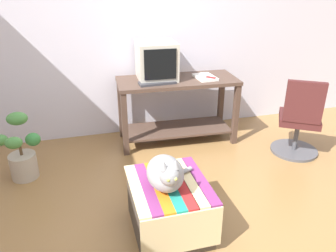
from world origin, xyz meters
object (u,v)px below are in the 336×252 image
object	(u,v)px
cat	(166,173)
office_chair	(299,123)
ottoman_with_blanket	(169,207)
book	(205,77)
stapler	(211,79)
potted_plant	(22,155)
desk	(177,100)
tv_monitor	(156,61)
keyboard	(157,83)

from	to	relation	value
cat	office_chair	size ratio (longest dim) A/B	0.46
ottoman_with_blanket	book	bearing A→B (deg)	60.31
cat	stapler	bearing A→B (deg)	59.11
potted_plant	office_chair	distance (m)	2.90
desk	tv_monitor	size ratio (longest dim) A/B	2.86
tv_monitor	ottoman_with_blanket	world-z (taller)	tv_monitor
ottoman_with_blanket	tv_monitor	bearing A→B (deg)	79.69
cat	potted_plant	bearing A→B (deg)	136.85
book	stapler	size ratio (longest dim) A/B	2.66
ottoman_with_blanket	potted_plant	xyz separation A→B (m)	(-1.19, 1.10, 0.04)
book	potted_plant	size ratio (longest dim) A/B	0.44
keyboard	ottoman_with_blanket	world-z (taller)	keyboard
keyboard	stapler	xyz separation A→B (m)	(0.61, -0.03, 0.01)
cat	stapler	xyz separation A→B (m)	(0.90, 1.40, 0.23)
book	stapler	distance (m)	0.09
desk	keyboard	distance (m)	0.39
book	desk	bearing A→B (deg)	165.66
potted_plant	stapler	xyz separation A→B (m)	(2.05, 0.26, 0.53)
keyboard	cat	size ratio (longest dim) A/B	0.99
stapler	keyboard	bearing A→B (deg)	132.29
office_chair	cat	bearing A→B (deg)	58.21
keyboard	potted_plant	distance (m)	1.56
ottoman_with_blanket	cat	world-z (taller)	cat
office_chair	desk	bearing A→B (deg)	1.47
desk	potted_plant	size ratio (longest dim) A/B	2.10
ottoman_with_blanket	stapler	world-z (taller)	stapler
keyboard	book	xyz separation A→B (m)	(0.58, 0.06, 0.00)
keyboard	book	size ratio (longest dim) A/B	1.37
potted_plant	book	bearing A→B (deg)	9.69
desk	potted_plant	bearing A→B (deg)	-163.97
ottoman_with_blanket	potted_plant	distance (m)	1.62
keyboard	office_chair	world-z (taller)	office_chair
cat	ottoman_with_blanket	bearing A→B (deg)	50.95
book	office_chair	size ratio (longest dim) A/B	0.33
desk	tv_monitor	world-z (taller)	tv_monitor
stapler	book	bearing A→B (deg)	66.96
book	ottoman_with_blanket	bearing A→B (deg)	-123.68
desk	book	bearing A→B (deg)	-7.60
keyboard	potted_plant	size ratio (longest dim) A/B	0.60
stapler	desk	bearing A→B (deg)	112.63
keyboard	potted_plant	bearing A→B (deg)	-171.40
stapler	ottoman_with_blanket	bearing A→B (deg)	-167.16
ottoman_with_blanket	office_chair	distance (m)	1.89
keyboard	office_chair	bearing A→B (deg)	-24.68
tv_monitor	stapler	world-z (taller)	tv_monitor
tv_monitor	keyboard	distance (m)	0.28
office_chair	ottoman_with_blanket	bearing A→B (deg)	57.54
book	tv_monitor	bearing A→B (deg)	160.79
office_chair	stapler	xyz separation A→B (m)	(-0.83, 0.55, 0.40)
desk	ottoman_with_blanket	size ratio (longest dim) A/B	2.02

